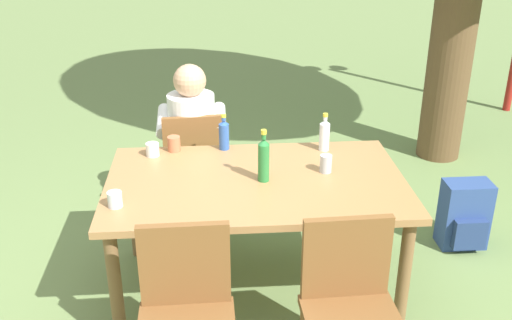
# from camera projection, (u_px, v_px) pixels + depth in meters

# --- Properties ---
(ground_plane) EXTENTS (24.00, 24.00, 0.00)m
(ground_plane) POSITION_uv_depth(u_px,v_px,m) (256.00, 287.00, 3.63)
(ground_plane) COLOR #6B844C
(dining_table) EXTENTS (1.68, 1.02, 0.74)m
(dining_table) POSITION_uv_depth(u_px,v_px,m) (256.00, 192.00, 3.36)
(dining_table) COLOR #A37547
(dining_table) RESTS_ON ground_plane
(chair_far_left) EXTENTS (0.48, 0.48, 0.87)m
(chair_far_left) POSITION_uv_depth(u_px,v_px,m) (194.00, 162.00, 4.13)
(chair_far_left) COLOR brown
(chair_far_left) RESTS_ON ground_plane
(chair_near_right) EXTENTS (0.46, 0.46, 0.87)m
(chair_near_right) POSITION_uv_depth(u_px,v_px,m) (350.00, 303.00, 2.72)
(chair_near_right) COLOR brown
(chair_near_right) RESTS_ON ground_plane
(chair_near_left) EXTENTS (0.45, 0.45, 0.87)m
(chair_near_left) POSITION_uv_depth(u_px,v_px,m) (186.00, 311.00, 2.67)
(chair_near_left) COLOR brown
(chair_near_left) RESTS_ON ground_plane
(person_in_white_shirt) EXTENTS (0.47, 0.61, 1.18)m
(person_in_white_shirt) POSITION_uv_depth(u_px,v_px,m) (193.00, 134.00, 4.16)
(person_in_white_shirt) COLOR white
(person_in_white_shirt) RESTS_ON ground_plane
(bottle_green) EXTENTS (0.06, 0.06, 0.30)m
(bottle_green) POSITION_uv_depth(u_px,v_px,m) (264.00, 159.00, 3.26)
(bottle_green) COLOR #287A38
(bottle_green) RESTS_ON dining_table
(bottle_clear) EXTENTS (0.06, 0.06, 0.24)m
(bottle_clear) POSITION_uv_depth(u_px,v_px,m) (324.00, 134.00, 3.66)
(bottle_clear) COLOR white
(bottle_clear) RESTS_ON dining_table
(bottle_blue) EXTENTS (0.06, 0.06, 0.23)m
(bottle_blue) POSITION_uv_depth(u_px,v_px,m) (224.00, 134.00, 3.68)
(bottle_blue) COLOR #2D56A3
(bottle_blue) RESTS_ON dining_table
(cup_steel) EXTENTS (0.07, 0.07, 0.10)m
(cup_steel) POSITION_uv_depth(u_px,v_px,m) (326.00, 164.00, 3.39)
(cup_steel) COLOR #B2B7BC
(cup_steel) RESTS_ON dining_table
(cup_terracotta) EXTENTS (0.08, 0.08, 0.09)m
(cup_terracotta) POSITION_uv_depth(u_px,v_px,m) (174.00, 144.00, 3.67)
(cup_terracotta) COLOR #BC6B47
(cup_terracotta) RESTS_ON dining_table
(cup_glass) EXTENTS (0.08, 0.08, 0.08)m
(cup_glass) POSITION_uv_depth(u_px,v_px,m) (115.00, 199.00, 3.02)
(cup_glass) COLOR silver
(cup_glass) RESTS_ON dining_table
(cup_white) EXTENTS (0.08, 0.08, 0.08)m
(cup_white) POSITION_uv_depth(u_px,v_px,m) (153.00, 150.00, 3.60)
(cup_white) COLOR white
(cup_white) RESTS_ON dining_table
(backpack_by_near_side) EXTENTS (0.31, 0.25, 0.47)m
(backpack_by_near_side) POSITION_uv_depth(u_px,v_px,m) (465.00, 216.00, 3.97)
(backpack_by_near_side) COLOR #2D4784
(backpack_by_near_side) RESTS_ON ground_plane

